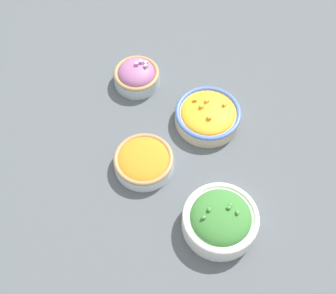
{
  "coord_description": "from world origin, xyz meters",
  "views": [
    {
      "loc": [
        -0.33,
        0.47,
        0.96
      ],
      "look_at": [
        0.0,
        0.0,
        0.03
      ],
      "focal_mm": 50.0,
      "sensor_mm": 36.0,
      "label": 1
    }
  ],
  "objects_px": {
    "bowl_squash": "(208,115)",
    "bowl_broccoli": "(220,220)",
    "bowl_carrots": "(144,161)",
    "bowl_red_onion": "(137,75)"
  },
  "relations": [
    {
      "from": "bowl_broccoli",
      "to": "bowl_red_onion",
      "type": "bearing_deg",
      "value": -29.22
    },
    {
      "from": "bowl_red_onion",
      "to": "bowl_squash",
      "type": "bearing_deg",
      "value": -179.3
    },
    {
      "from": "bowl_red_onion",
      "to": "bowl_broccoli",
      "type": "bearing_deg",
      "value": 150.78
    },
    {
      "from": "bowl_broccoli",
      "to": "bowl_red_onion",
      "type": "height_order",
      "value": "bowl_broccoli"
    },
    {
      "from": "bowl_squash",
      "to": "bowl_red_onion",
      "type": "bearing_deg",
      "value": 0.7
    },
    {
      "from": "bowl_broccoli",
      "to": "bowl_squash",
      "type": "bearing_deg",
      "value": -52.07
    },
    {
      "from": "bowl_squash",
      "to": "bowl_broccoli",
      "type": "relative_size",
      "value": 0.99
    },
    {
      "from": "bowl_squash",
      "to": "bowl_carrots",
      "type": "bearing_deg",
      "value": 75.17
    },
    {
      "from": "bowl_carrots",
      "to": "bowl_broccoli",
      "type": "height_order",
      "value": "bowl_broccoli"
    },
    {
      "from": "bowl_carrots",
      "to": "bowl_broccoli",
      "type": "xyz_separation_m",
      "value": [
        -0.22,
        0.03,
        0.01
      ]
    }
  ]
}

